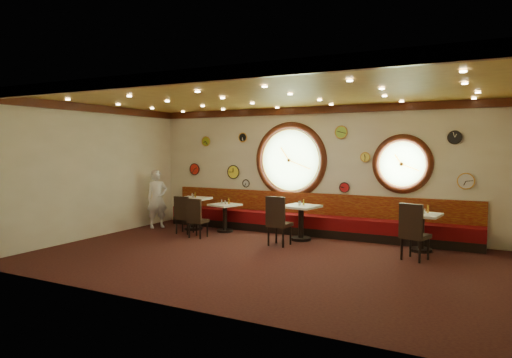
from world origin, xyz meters
name	(u,v)px	position (x,y,z in m)	size (l,w,h in m)	color
floor	(258,258)	(0.00, 0.00, 0.00)	(9.00, 6.00, 0.00)	black
ceiling	(258,95)	(0.00, 0.00, 3.20)	(9.00, 6.00, 0.02)	gold
wall_back	(312,170)	(0.00, 3.00, 1.60)	(9.00, 0.02, 3.20)	beige
wall_front	(158,190)	(0.00, -3.00, 1.60)	(9.00, 0.02, 3.20)	beige
wall_left	(93,172)	(-4.50, 0.00, 1.60)	(0.02, 6.00, 3.20)	beige
molding_back	(312,110)	(0.00, 2.95, 3.11)	(9.00, 0.10, 0.18)	#3C160A
molding_front	(159,79)	(0.00, -2.95, 3.11)	(9.00, 0.10, 0.18)	#3C160A
molding_left	(93,108)	(-4.45, 0.00, 3.11)	(0.10, 6.00, 0.18)	#3C160A
banquette_base	(308,231)	(0.00, 2.72, 0.10)	(8.00, 0.55, 0.20)	black
banquette_seat	(308,221)	(0.00, 2.72, 0.35)	(8.00, 0.55, 0.30)	#58070B
banquette_back	(311,204)	(0.00, 2.94, 0.75)	(8.00, 0.10, 0.55)	#620708
porthole_left_glass	(291,160)	(-0.60, 3.00, 1.85)	(1.66, 1.66, 0.02)	#91C475
porthole_left_frame	(290,160)	(-0.60, 2.98, 1.85)	(1.98, 1.98, 0.18)	#3C160A
porthole_left_ring	(290,160)	(-0.60, 2.95, 1.85)	(1.61, 1.61, 0.03)	gold
porthole_right_glass	(402,164)	(2.20, 3.00, 1.80)	(1.10, 1.10, 0.02)	#91C475
porthole_right_frame	(402,164)	(2.20, 2.98, 1.80)	(1.38, 1.38, 0.18)	#3C160A
porthole_right_ring	(402,164)	(2.20, 2.95, 1.80)	(1.09, 1.09, 0.03)	gold
wall_clock_0	(243,137)	(-2.00, 2.96, 2.45)	(0.24, 0.24, 0.03)	black
wall_clock_1	(341,132)	(0.75, 2.96, 2.55)	(0.30, 0.30, 0.03)	#8DC13C
wall_clock_2	(466,181)	(3.55, 2.96, 1.45)	(0.34, 0.34, 0.03)	white
wall_clock_3	(344,188)	(0.85, 2.96, 1.20)	(0.24, 0.24, 0.03)	red
wall_clock_4	(206,141)	(-3.20, 2.96, 2.35)	(0.26, 0.26, 0.03)	#9BB323
wall_clock_5	(195,169)	(-3.60, 2.96, 1.55)	(0.32, 0.32, 0.03)	red
wall_clock_6	(455,137)	(3.30, 2.96, 2.40)	(0.28, 0.28, 0.03)	black
wall_clock_7	(234,172)	(-2.30, 2.96, 1.50)	(0.36, 0.36, 0.03)	yellow
wall_clock_8	(365,157)	(1.35, 2.96, 1.95)	(0.22, 0.22, 0.03)	#FFEE54
wall_clock_9	(246,183)	(-1.90, 2.96, 1.20)	(0.20, 0.20, 0.03)	silver
table_a	(193,209)	(-2.98, 1.98, 0.54)	(0.82, 0.82, 0.85)	black
table_b	(225,214)	(-2.05, 2.08, 0.46)	(0.82, 0.82, 0.72)	black
table_c	(301,218)	(0.10, 2.00, 0.52)	(0.87, 0.87, 0.83)	black
table_d	(421,228)	(2.77, 2.09, 0.51)	(0.81, 0.81, 0.80)	black
chair_a	(183,212)	(-2.83, 1.35, 0.55)	(0.44, 0.44, 0.59)	black
chair_b	(196,215)	(-2.23, 1.06, 0.55)	(0.41, 0.41, 0.59)	black
chair_c	(278,218)	(-0.12, 1.16, 0.63)	(0.49, 0.49, 0.69)	black
chair_d	(413,228)	(2.74, 1.17, 0.64)	(0.58, 0.58, 0.69)	black
condiment_a_salt	(192,195)	(-3.01, 2.00, 0.91)	(0.04, 0.04, 0.11)	silver
condiment_b_salt	(222,201)	(-2.18, 2.15, 0.78)	(0.04, 0.04, 0.11)	silver
condiment_c_salt	(301,203)	(0.05, 2.10, 0.87)	(0.03, 0.03, 0.09)	#BDBCC1
condiment_d_salt	(420,211)	(2.72, 2.19, 0.85)	(0.03, 0.03, 0.09)	silver
condiment_a_pepper	(193,196)	(-2.91, 1.92, 0.90)	(0.04, 0.04, 0.10)	silver
condiment_b_pepper	(225,202)	(-1.99, 2.02, 0.78)	(0.04, 0.04, 0.10)	silver
condiment_c_pepper	(299,203)	(0.07, 1.94, 0.88)	(0.04, 0.04, 0.11)	silver
condiment_d_pepper	(424,211)	(2.82, 2.10, 0.85)	(0.04, 0.04, 0.11)	#BABBBF
condiment_a_bottle	(195,195)	(-2.93, 2.02, 0.92)	(0.04, 0.04, 0.14)	gold
condiment_b_bottle	(229,201)	(-1.95, 2.12, 0.80)	(0.05, 0.05, 0.16)	gold
condiment_c_bottle	(304,202)	(0.14, 2.04, 0.89)	(0.04, 0.04, 0.14)	gold
condiment_d_bottle	(428,209)	(2.87, 2.23, 0.89)	(0.05, 0.05, 0.17)	gold
waiter	(157,199)	(-4.00, 1.76, 0.79)	(0.57, 0.38, 1.57)	white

